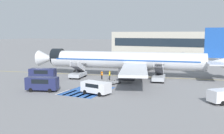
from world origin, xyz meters
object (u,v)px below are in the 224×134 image
ground_crew_1 (110,74)px  boarding_stairs_aft (159,76)px  baggage_cart (114,82)px  service_van_2 (43,73)px  airliner (129,61)px  service_van_3 (96,87)px  boarding_stairs_forward (78,73)px  fuel_tanker (182,59)px  service_van_1 (42,83)px  ground_crew_0 (102,74)px  terminal_building (212,44)px

ground_crew_1 → boarding_stairs_aft: bearing=-90.3°
ground_crew_1 → baggage_cart: bearing=-159.9°
boarding_stairs_aft → baggage_cart: (-6.68, -5.63, -0.71)m
ground_crew_1 → service_van_2: bearing=100.8°
airliner → service_van_3: airliner is taller
boarding_stairs_forward → service_van_2: bearing=-142.4°
fuel_tanker → service_van_3: (-5.38, -39.68, -0.73)m
baggage_cart → ground_crew_1: 3.96m
boarding_stairs_aft → service_van_1: boarding_stairs_aft is taller
service_van_1 → fuel_tanker: bearing=143.6°
boarding_stairs_forward → ground_crew_1: 6.82m
service_van_3 → boarding_stairs_forward: bearing=-128.6°
boarding_stairs_forward → ground_crew_0: (5.13, 0.47, 0.03)m
fuel_tanker → service_van_3: 40.05m
baggage_cart → ground_crew_0: (-3.94, 3.08, 0.71)m
ground_crew_1 → terminal_building: (13.42, 65.50, 3.67)m
fuel_tanker → ground_crew_0: 30.01m
service_van_2 → ground_crew_0: size_ratio=3.12×
service_van_2 → ground_crew_1: service_van_2 is taller
fuel_tanker → terminal_building: terminal_building is taller
airliner → boarding_stairs_forward: bearing=114.4°
service_van_2 → baggage_cart: bearing=80.9°
boarding_stairs_forward → ground_crew_1: bearing=-6.4°
airliner → service_van_2: (-13.16, -11.27, -1.94)m
boarding_stairs_forward → service_van_1: bearing=-93.8°
ground_crew_0 → terminal_building: terminal_building is taller
service_van_2 → terminal_building: bearing=140.9°
service_van_1 → service_van_2: service_van_2 is taller
fuel_tanker → ground_crew_1: 29.42m
fuel_tanker → service_van_3: bearing=-101.0°
boarding_stairs_aft → fuel_tanker: 25.62m
service_van_3 → terminal_building: 77.83m
service_van_1 → ground_crew_1: (5.22, 13.32, -0.22)m
service_van_2 → terminal_building: terminal_building is taller
boarding_stairs_forward → terminal_building: 69.15m
ground_crew_0 → service_van_2: bearing=-115.4°
fuel_tanker → ground_crew_0: (-10.33, -28.16, -0.88)m
service_van_3 → ground_crew_0: (-4.95, 11.52, -0.16)m
service_van_1 → baggage_cart: 12.69m
boarding_stairs_aft → service_van_1: (-14.18, -15.82, 0.34)m
boarding_stairs_aft → ground_crew_1: 9.30m
ground_crew_1 → terminal_building: 66.96m
service_van_1 → boarding_stairs_forward: bearing=169.1°
ground_crew_1 → terminal_building: terminal_building is taller
service_van_3 → ground_crew_1: bearing=-155.1°
airliner → boarding_stairs_forward: size_ratio=7.50×
service_van_3 → ground_crew_1: 12.04m
fuel_tanker → ground_crew_0: bearing=-113.4°
service_van_1 → service_van_2: (-6.20, 7.58, 0.04)m
airliner → service_van_3: 17.31m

